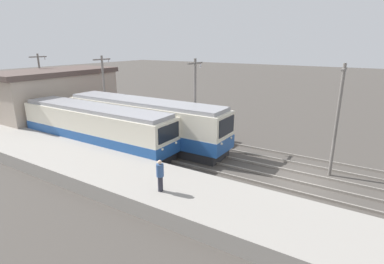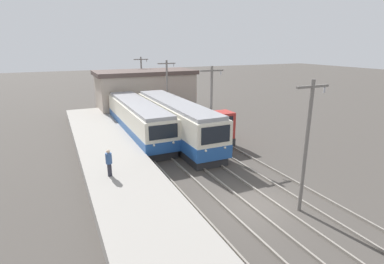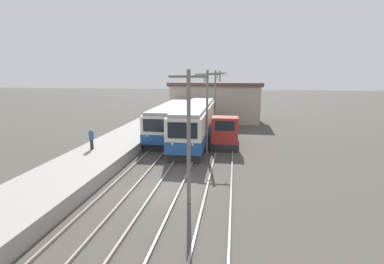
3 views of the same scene
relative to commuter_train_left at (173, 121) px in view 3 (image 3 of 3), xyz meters
The scene contains 14 objects.
ground_plane 15.64m from the commuter_train_left, 80.38° to the right, with size 200.00×200.00×0.00m, color #47423D.
platform_left 15.81m from the commuter_train_left, 103.38° to the right, with size 4.50×54.00×0.89m, color gray.
track_left 15.42m from the commuter_train_left, 90.00° to the right, with size 1.54×60.00×0.14m.
track_center 15.67m from the commuter_train_left, 79.66° to the right, with size 1.54×60.00×0.14m.
track_right 16.47m from the commuter_train_left, 69.29° to the right, with size 1.54×60.00×0.14m.
commuter_train_left is the anchor object (origin of this frame).
commuter_train_center 3.85m from the commuter_train_left, 43.27° to the right, with size 2.84×15.11×3.73m.
shunting_locomotive 7.03m from the commuter_train_left, 34.29° to the right, with size 2.40×5.28×3.00m.
catenary_mast_near 17.46m from the commuter_train_left, 75.59° to the right, with size 2.00×0.20×7.03m.
catenary_mast_mid 8.23m from the commuter_train_left, 57.07° to the right, with size 2.00×0.20×7.03m.
catenary_mast_far 5.96m from the commuter_train_left, 38.85° to the left, with size 2.00×0.20×7.03m.
catenary_mast_distant 14.43m from the commuter_train_left, 72.41° to the left, with size 2.00×0.20×7.03m.
person_on_platform 10.95m from the commuter_train_left, 114.16° to the right, with size 0.38×0.38×1.69m.
station_building 11.41m from the commuter_train_left, 69.84° to the left, with size 12.60×6.30×5.45m.
Camera 3 is at (3.98, -16.18, 6.94)m, focal length 28.00 mm.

